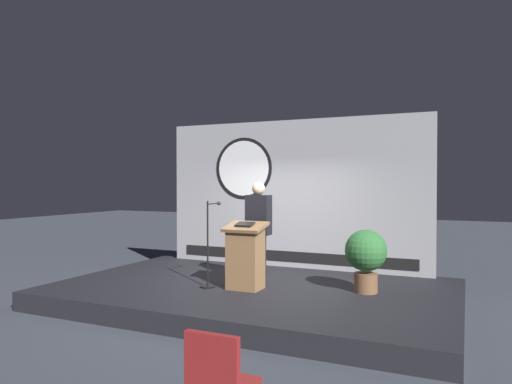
% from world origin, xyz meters
% --- Properties ---
extents(ground_plane, '(40.00, 40.00, 0.00)m').
position_xyz_m(ground_plane, '(0.00, 0.00, 0.00)').
color(ground_plane, '#383D47').
extents(stage_platform, '(6.40, 4.00, 0.30)m').
position_xyz_m(stage_platform, '(0.00, 0.00, 0.15)').
color(stage_platform, black).
rests_on(stage_platform, ground).
extents(banner_display, '(5.44, 0.12, 2.95)m').
position_xyz_m(banner_display, '(-0.03, 1.85, 1.78)').
color(banner_display, '#9E9EA3').
rests_on(banner_display, stage_platform).
extents(podium, '(0.64, 0.50, 1.07)m').
position_xyz_m(podium, '(0.00, -0.31, 0.82)').
color(podium, olive).
rests_on(podium, stage_platform).
extents(speaker_person, '(0.40, 0.26, 1.71)m').
position_xyz_m(speaker_person, '(0.02, 0.17, 1.17)').
color(speaker_person, black).
rests_on(speaker_person, stage_platform).
extents(microphone_stand, '(0.24, 0.53, 1.40)m').
position_xyz_m(microphone_stand, '(-0.61, -0.41, 0.79)').
color(microphone_stand, black).
rests_on(microphone_stand, stage_platform).
extents(potted_plant, '(0.64, 0.64, 0.97)m').
position_xyz_m(potted_plant, '(1.80, 0.24, 0.89)').
color(potted_plant, brown).
rests_on(potted_plant, stage_platform).
extents(audience_chair_right, '(0.44, 0.45, 0.89)m').
position_xyz_m(audience_chair_right, '(1.53, -3.94, 0.49)').
color(audience_chair_right, black).
rests_on(audience_chair_right, ground).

